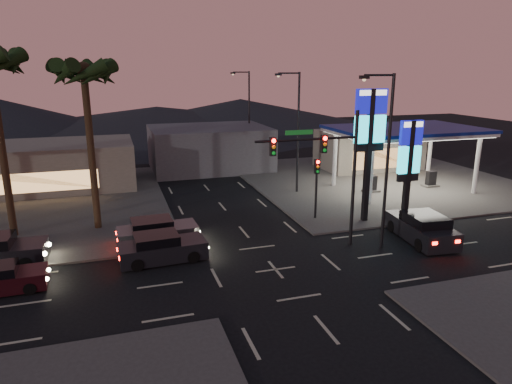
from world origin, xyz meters
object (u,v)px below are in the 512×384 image
object	(u,v)px
car_lane_a_front	(161,248)
car_lane_b_front	(156,232)
suv_station	(422,228)
gas_station	(406,132)
car_lane_a_mid	(0,279)
pylon_sign_short	(409,156)
pylon_sign_tall	(370,129)
traffic_signal_mast	(327,161)

from	to	relation	value
car_lane_a_front	car_lane_b_front	xyz separation A→B (m)	(-0.00, 2.65, 0.01)
car_lane_a_front	suv_station	world-z (taller)	suv_station
gas_station	car_lane_a_mid	size ratio (longest dim) A/B	2.94
pylon_sign_short	car_lane_b_front	distance (m)	17.07
pylon_sign_short	car_lane_a_front	bearing A→B (deg)	-174.80
pylon_sign_short	car_lane_a_front	size ratio (longest dim) A/B	1.43
suv_station	car_lane_a_mid	bearing A→B (deg)	179.18
pylon_sign_tall	gas_station	bearing A→B (deg)	40.91
pylon_sign_short	car_lane_b_front	size ratio (longest dim) A/B	1.42
car_lane_a_front	car_lane_b_front	bearing A→B (deg)	90.01
traffic_signal_mast	car_lane_a_mid	world-z (taller)	traffic_signal_mast
traffic_signal_mast	car_lane_a_mid	bearing A→B (deg)	-178.81
pylon_sign_short	car_lane_a_mid	size ratio (longest dim) A/B	1.68
pylon_sign_tall	pylon_sign_short	distance (m)	3.20
traffic_signal_mast	car_lane_a_mid	xyz separation A→B (m)	(-17.00, -0.35, -4.61)
gas_station	pylon_sign_short	bearing A→B (deg)	-123.69
gas_station	suv_station	bearing A→B (deg)	-119.32
traffic_signal_mast	car_lane_b_front	bearing A→B (deg)	158.63
gas_station	car_lane_a_front	distance (m)	23.78
suv_station	car_lane_a_front	bearing A→B (deg)	173.80
traffic_signal_mast	gas_station	bearing A→B (deg)	39.28
car_lane_a_mid	pylon_sign_tall	bearing A→B (deg)	10.08
gas_station	car_lane_a_front	world-z (taller)	gas_station
suv_station	pylon_sign_tall	bearing A→B (deg)	109.55
pylon_sign_tall	car_lane_b_front	size ratio (longest dim) A/B	1.83
pylon_sign_tall	pylon_sign_short	bearing A→B (deg)	-21.80
pylon_sign_tall	traffic_signal_mast	xyz separation A→B (m)	(-4.74, -3.51, -1.17)
pylon_sign_tall	car_lane_b_front	world-z (taller)	pylon_sign_tall
traffic_signal_mast	car_lane_b_front	distance (m)	10.98
traffic_signal_mast	suv_station	bearing A→B (deg)	-6.29
car_lane_b_front	car_lane_a_front	bearing A→B (deg)	-89.99
pylon_sign_short	suv_station	bearing A→B (deg)	-107.51
traffic_signal_mast	pylon_sign_tall	bearing A→B (deg)	36.52
gas_station	pylon_sign_tall	world-z (taller)	pylon_sign_tall
pylon_sign_short	traffic_signal_mast	xyz separation A→B (m)	(-7.24, -2.51, 0.57)
pylon_sign_short	car_lane_a_front	xyz separation A→B (m)	(-16.57, -1.51, -3.93)
gas_station	pylon_sign_tall	size ratio (longest dim) A/B	1.36
pylon_sign_tall	car_lane_a_front	bearing A→B (deg)	-169.89
traffic_signal_mast	suv_station	xyz separation A→B (m)	(6.23, -0.69, -4.41)
pylon_sign_tall	suv_station	world-z (taller)	pylon_sign_tall
car_lane_a_front	traffic_signal_mast	bearing A→B (deg)	-6.14
traffic_signal_mast	car_lane_a_front	distance (m)	10.41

